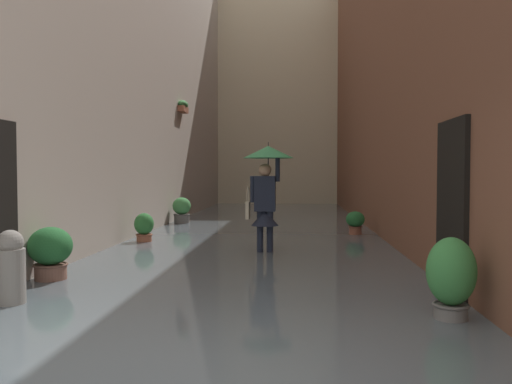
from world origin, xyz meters
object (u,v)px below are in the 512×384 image
at_px(person_wading, 266,179).
at_px(potted_plant_mid_left, 451,278).
at_px(potted_plant_near_right, 50,253).
at_px(potted_plant_mid_right, 182,211).
at_px(mooring_bollard, 11,272).
at_px(potted_plant_far_right, 144,228).
at_px(potted_plant_far_left, 355,223).

height_order(person_wading, potted_plant_mid_left, person_wading).
bearing_deg(potted_plant_near_right, potted_plant_mid_right, -90.48).
bearing_deg(mooring_bollard, potted_plant_far_right, -89.66).
relative_size(person_wading, potted_plant_near_right, 2.56).
bearing_deg(potted_plant_mid_left, mooring_bollard, -3.02).
relative_size(person_wading, potted_plant_mid_right, 2.50).
height_order(person_wading, potted_plant_mid_right, person_wading).
relative_size(person_wading, potted_plant_mid_left, 2.28).
relative_size(potted_plant_far_left, mooring_bollard, 0.70).
xyz_separation_m(potted_plant_mid_right, potted_plant_far_right, (-0.08, 3.97, -0.07)).
bearing_deg(potted_plant_near_right, potted_plant_far_right, -92.10).
height_order(potted_plant_near_right, potted_plant_mid_left, potted_plant_mid_left).
distance_m(potted_plant_near_right, potted_plant_mid_left, 5.09).
height_order(potted_plant_mid_right, potted_plant_far_left, potted_plant_mid_right).
relative_size(person_wading, mooring_bollard, 2.27).
bearing_deg(potted_plant_far_left, potted_plant_mid_left, 91.08).
bearing_deg(potted_plant_far_right, potted_plant_near_right, 87.90).
xyz_separation_m(person_wading, potted_plant_mid_left, (-2.07, 4.17, -0.92)).
bearing_deg(mooring_bollard, potted_plant_mid_right, -89.33).
bearing_deg(person_wading, potted_plant_far_right, -25.07).
bearing_deg(potted_plant_mid_right, potted_plant_far_right, 91.11).
distance_m(potted_plant_mid_right, potted_plant_near_right, 7.84).
distance_m(potted_plant_far_right, mooring_bollard, 5.16).
bearing_deg(potted_plant_far_right, potted_plant_mid_right, -88.89).
relative_size(potted_plant_mid_right, potted_plant_near_right, 1.02).
relative_size(potted_plant_mid_right, potted_plant_mid_left, 0.91).
relative_size(potted_plant_mid_right, mooring_bollard, 0.91).
distance_m(person_wading, potted_plant_mid_left, 4.74).
bearing_deg(potted_plant_mid_left, potted_plant_near_right, -17.52).
xyz_separation_m(person_wading, potted_plant_far_left, (-1.93, -2.85, -1.06)).
distance_m(potted_plant_far_right, potted_plant_mid_left, 7.17).
xyz_separation_m(potted_plant_far_left, potted_plant_mid_left, (-0.13, 7.02, 0.14)).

